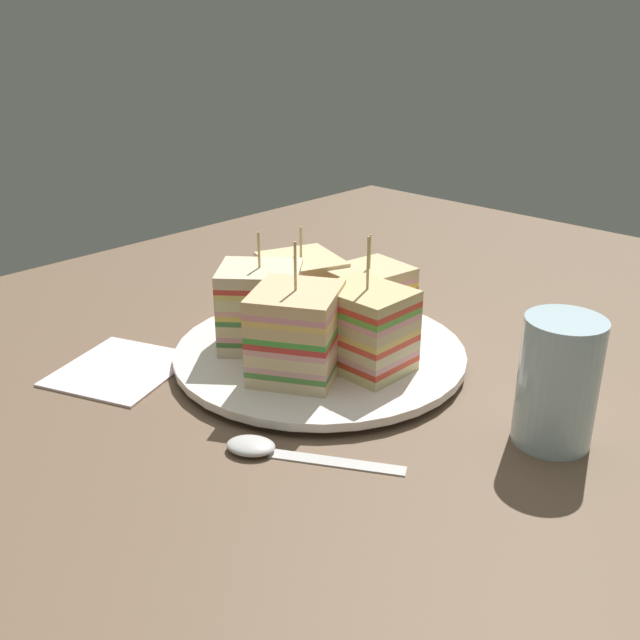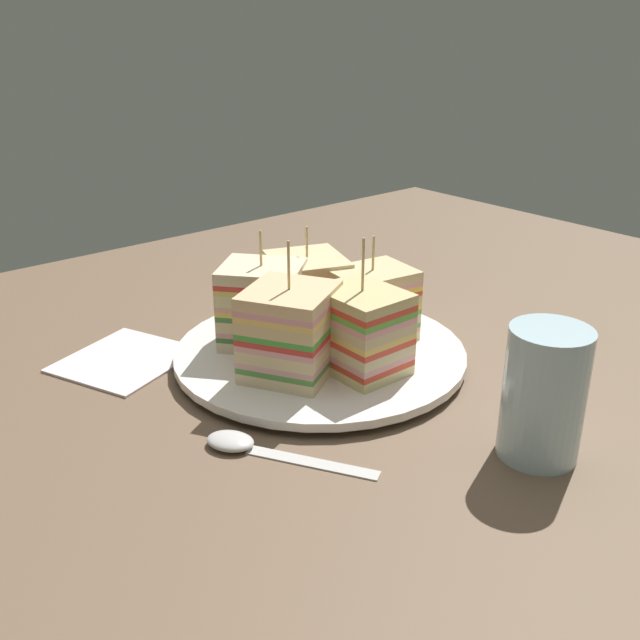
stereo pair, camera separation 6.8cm
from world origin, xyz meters
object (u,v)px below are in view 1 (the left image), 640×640
at_px(sandwich_wedge_1, 261,307).
at_px(sandwich_wedge_4, 368,302).
at_px(sandwich_wedge_0, 302,293).
at_px(sandwich_wedge_2, 296,333).
at_px(spoon, 270,449).
at_px(chip_pile, 331,337).
at_px(napkin, 120,368).
at_px(sandwich_wedge_3, 367,329).
at_px(drinking_glass, 557,391).
at_px(plate, 320,354).

xyz_separation_m(sandwich_wedge_1, sandwich_wedge_4, (0.09, -0.06, -0.00)).
xyz_separation_m(sandwich_wedge_0, sandwich_wedge_2, (-0.08, -0.07, 0.00)).
distance_m(sandwich_wedge_4, spoon, 0.21).
bearing_deg(chip_pile, sandwich_wedge_0, 74.06).
bearing_deg(napkin, spoon, -89.35).
height_order(sandwich_wedge_1, sandwich_wedge_4, sandwich_wedge_1).
height_order(spoon, napkin, spoon).
bearing_deg(sandwich_wedge_0, sandwich_wedge_2, -26.76).
bearing_deg(sandwich_wedge_0, spoon, -30.94).
relative_size(sandwich_wedge_1, sandwich_wedge_4, 1.09).
height_order(sandwich_wedge_3, drinking_glass, sandwich_wedge_3).
distance_m(sandwich_wedge_2, sandwich_wedge_4, 0.11).
relative_size(plate, sandwich_wedge_0, 2.64).
height_order(sandwich_wedge_0, sandwich_wedge_3, sandwich_wedge_3).
relative_size(plate, chip_pile, 3.86).
relative_size(chip_pile, drinking_glass, 0.70).
distance_m(sandwich_wedge_3, chip_pile, 0.06).
bearing_deg(sandwich_wedge_1, sandwich_wedge_2, -56.20).
bearing_deg(napkin, drinking_glass, -64.40).
relative_size(chip_pile, spoon, 0.56).
relative_size(chip_pile, napkin, 0.64).
height_order(sandwich_wedge_3, spoon, sandwich_wedge_3).
bearing_deg(sandwich_wedge_4, chip_pile, 0.53).
distance_m(sandwich_wedge_0, sandwich_wedge_1, 0.06).
distance_m(plate, sandwich_wedge_4, 0.07).
bearing_deg(sandwich_wedge_4, sandwich_wedge_3, 48.37).
bearing_deg(drinking_glass, napkin, 115.60).
height_order(sandwich_wedge_2, sandwich_wedge_4, sandwich_wedge_2).
xyz_separation_m(sandwich_wedge_2, sandwich_wedge_3, (0.05, -0.04, -0.00)).
xyz_separation_m(plate, sandwich_wedge_1, (-0.03, 0.05, 0.05)).
height_order(sandwich_wedge_1, chip_pile, sandwich_wedge_1).
height_order(sandwich_wedge_0, sandwich_wedge_4, sandwich_wedge_0).
distance_m(plate, sandwich_wedge_3, 0.07).
xyz_separation_m(spoon, drinking_glass, (0.17, -0.15, 0.04)).
distance_m(chip_pile, spoon, 0.17).
distance_m(spoon, napkin, 0.21).
relative_size(sandwich_wedge_0, spoon, 0.81).
xyz_separation_m(sandwich_wedge_2, chip_pile, (0.06, 0.02, -0.03)).
bearing_deg(drinking_glass, sandwich_wedge_4, 81.93).
xyz_separation_m(plate, sandwich_wedge_4, (0.06, -0.01, 0.04)).
distance_m(plate, spoon, 0.16).
bearing_deg(chip_pile, sandwich_wedge_3, -99.49).
bearing_deg(sandwich_wedge_3, sandwich_wedge_4, -50.04).
bearing_deg(spoon, sandwich_wedge_4, -100.64).
distance_m(plate, sandwich_wedge_0, 0.07).
distance_m(sandwich_wedge_0, spoon, 0.22).
relative_size(sandwich_wedge_1, spoon, 0.87).
relative_size(plate, napkin, 2.47).
bearing_deg(sandwich_wedge_4, sandwich_wedge_1, -24.66).
distance_m(sandwich_wedge_1, sandwich_wedge_2, 0.07).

